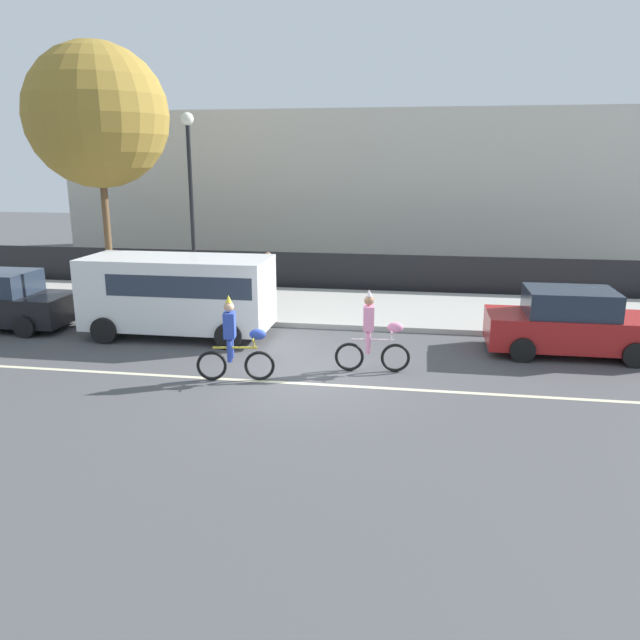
% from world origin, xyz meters
% --- Properties ---
extents(ground_plane, '(80.00, 80.00, 0.00)m').
position_xyz_m(ground_plane, '(0.00, 0.00, 0.00)').
color(ground_plane, '#4C4C4F').
extents(road_centre_line, '(36.00, 0.14, 0.01)m').
position_xyz_m(road_centre_line, '(0.00, -0.50, 0.00)').
color(road_centre_line, beige).
rests_on(road_centre_line, ground).
extents(sidewalk_curb, '(60.00, 5.00, 0.15)m').
position_xyz_m(sidewalk_curb, '(0.00, 6.50, 0.07)').
color(sidewalk_curb, '#ADAAA3').
rests_on(sidewalk_curb, ground).
extents(fence_line, '(40.00, 0.08, 1.40)m').
position_xyz_m(fence_line, '(0.00, 9.40, 0.70)').
color(fence_line, black).
rests_on(fence_line, ground).
extents(building_backdrop, '(28.00, 8.00, 6.80)m').
position_xyz_m(building_backdrop, '(0.36, 18.00, 3.40)').
color(building_backdrop, beige).
rests_on(building_backdrop, ground).
extents(parade_cyclist_cobalt, '(1.71, 0.53, 1.92)m').
position_xyz_m(parade_cyclist_cobalt, '(-1.34, -0.51, 0.84)').
color(parade_cyclist_cobalt, black).
rests_on(parade_cyclist_cobalt, ground).
extents(parade_cyclist_pink, '(1.72, 0.50, 1.92)m').
position_xyz_m(parade_cyclist_pink, '(1.57, 0.57, 0.84)').
color(parade_cyclist_pink, black).
rests_on(parade_cyclist_pink, ground).
extents(parked_van_white, '(5.00, 2.22, 2.18)m').
position_xyz_m(parked_van_white, '(-3.84, 2.70, 1.28)').
color(parked_van_white, white).
rests_on(parked_van_white, ground).
extents(parked_car_red, '(4.10, 1.92, 1.64)m').
position_xyz_m(parked_car_red, '(6.30, 2.70, 0.78)').
color(parked_car_red, '#AD1E1E').
rests_on(parked_car_red, ground).
extents(parked_car_black, '(4.10, 1.92, 1.64)m').
position_xyz_m(parked_car_black, '(-9.31, 2.71, 0.78)').
color(parked_car_black, black).
rests_on(parked_car_black, ground).
extents(street_lamp_post, '(0.36, 0.36, 5.86)m').
position_xyz_m(street_lamp_post, '(-4.11, 4.58, 3.99)').
color(street_lamp_post, black).
rests_on(street_lamp_post, sidewalk_curb).
extents(street_tree_near_lamp, '(4.75, 4.75, 8.36)m').
position_xyz_m(street_tree_near_lamp, '(-8.30, 7.35, 6.13)').
color(street_tree_near_lamp, brown).
rests_on(street_tree_near_lamp, sidewalk_curb).
extents(pedestrian_onlooker, '(0.32, 0.20, 1.62)m').
position_xyz_m(pedestrian_onlooker, '(-2.41, 6.81, 1.01)').
color(pedestrian_onlooker, '#33333D').
rests_on(pedestrian_onlooker, sidewalk_curb).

